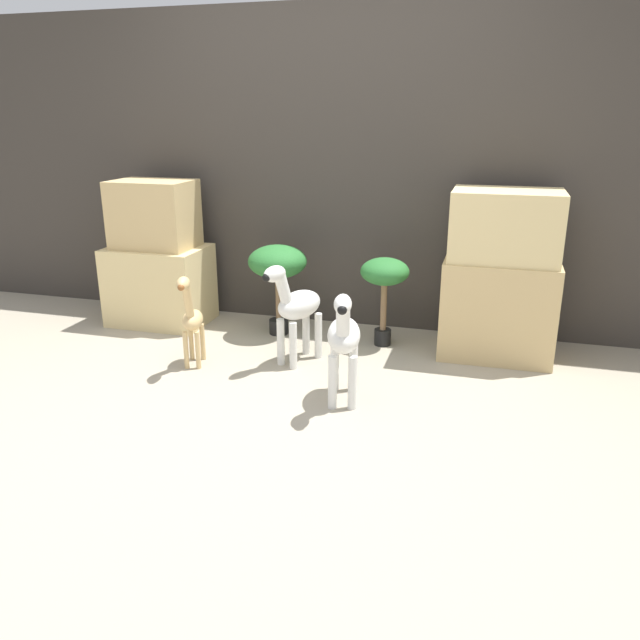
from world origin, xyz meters
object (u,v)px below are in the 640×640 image
(zebra_left, at_px, (296,307))
(potted_palm_back, at_px, (278,265))
(zebra_right, at_px, (344,338))
(potted_palm_front, at_px, (385,277))
(giraffe_figurine, at_px, (191,316))

(zebra_left, relative_size, potted_palm_back, 1.03)
(zebra_right, distance_m, potted_palm_back, 1.18)
(potted_palm_front, bearing_deg, zebra_right, -93.14)
(giraffe_figurine, bearing_deg, zebra_right, -12.75)
(zebra_right, xyz_separation_m, potted_palm_front, (0.05, 0.92, 0.11))
(giraffe_figurine, relative_size, potted_palm_front, 1.01)
(zebra_left, height_order, potted_palm_front, zebra_left)
(giraffe_figurine, bearing_deg, potted_palm_back, 66.74)
(giraffe_figurine, height_order, potted_palm_back, potted_palm_back)
(giraffe_figurine, bearing_deg, zebra_left, 21.57)
(zebra_left, relative_size, giraffe_figurine, 1.08)
(giraffe_figurine, height_order, potted_palm_front, giraffe_figurine)
(zebra_left, distance_m, giraffe_figurine, 0.64)
(potted_palm_front, relative_size, potted_palm_back, 0.94)
(giraffe_figurine, relative_size, potted_palm_back, 0.95)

